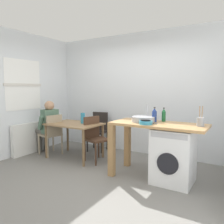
{
  "coord_description": "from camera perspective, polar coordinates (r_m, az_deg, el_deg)",
  "views": [
    {
      "loc": [
        2.14,
        -2.91,
        1.49
      ],
      "look_at": [
        0.1,
        0.45,
        1.06
      ],
      "focal_mm": 35.7,
      "sensor_mm": 36.0,
      "label": 1
    }
  ],
  "objects": [
    {
      "name": "bottle_tall_green",
      "position": [
        3.76,
        10.8,
        -0.83
      ],
      "size": [
        0.08,
        0.08,
        0.25
      ],
      "color": "navy",
      "rests_on": "kitchen_counter"
    },
    {
      "name": "dining_table",
      "position": [
        4.77,
        -9.61,
        -4.03
      ],
      "size": [
        1.1,
        0.76,
        0.74
      ],
      "color": "olive",
      "rests_on": "ground_plane"
    },
    {
      "name": "utensil_crock",
      "position": [
        3.53,
        21.73,
        -2.3
      ],
      "size": [
        0.11,
        0.11,
        0.3
      ],
      "color": "gray",
      "rests_on": "kitchen_counter"
    },
    {
      "name": "chair_person_seat",
      "position": [
        5.09,
        -15.12,
        -5.07
      ],
      "size": [
        0.47,
        0.47,
        0.9
      ],
      "rotation": [
        0.0,
        0.0,
        1.36
      ],
      "color": "gray",
      "rests_on": "ground_plane"
    },
    {
      "name": "kitchen_counter",
      "position": [
        3.75,
        8.64,
        -4.98
      ],
      "size": [
        1.5,
        0.68,
        0.92
      ],
      "color": "tan",
      "rests_on": "ground_plane"
    },
    {
      "name": "chair_opposite",
      "position": [
        4.56,
        -4.41,
        -6.17
      ],
      "size": [
        0.5,
        0.5,
        0.9
      ],
      "rotation": [
        0.0,
        0.0,
        -1.86
      ],
      "color": "#4C3323",
      "rests_on": "ground_plane"
    },
    {
      "name": "sink_basin",
      "position": [
        3.74,
        7.97,
        -1.85
      ],
      "size": [
        0.38,
        0.38,
        0.09
      ],
      "primitive_type": "cylinder",
      "color": "#9EA0A5",
      "rests_on": "kitchen_counter"
    },
    {
      "name": "wall_window_side",
      "position": [
        5.19,
        -24.64,
        4.19
      ],
      "size": [
        0.12,
        3.8,
        2.7
      ],
      "color": "silver",
      "rests_on": "ground_plane"
    },
    {
      "name": "washing_machine",
      "position": [
        3.68,
        15.48,
        -10.68
      ],
      "size": [
        0.6,
        0.61,
        0.86
      ],
      "color": "white",
      "rests_on": "ground_plane"
    },
    {
      "name": "scissors",
      "position": [
        3.57,
        10.45,
        -2.93
      ],
      "size": [
        0.15,
        0.06,
        0.01
      ],
      "color": "#B2B2B7",
      "rests_on": "kitchen_counter"
    },
    {
      "name": "radiator",
      "position": [
        5.38,
        -20.74,
        -6.38
      ],
      "size": [
        0.1,
        0.8,
        0.7
      ],
      "primitive_type": "cube",
      "color": "white",
      "rests_on": "ground_plane"
    },
    {
      "name": "mixing_bowl",
      "position": [
        3.51,
        8.64,
        -2.61
      ],
      "size": [
        0.2,
        0.2,
        0.06
      ],
      "color": "teal",
      "rests_on": "kitchen_counter"
    },
    {
      "name": "chair_spare_by_wall",
      "position": [
        5.35,
        -3.44,
        -4.32
      ],
      "size": [
        0.47,
        0.47,
        0.9
      ],
      "rotation": [
        0.0,
        0.0,
        3.33
      ],
      "color": "black",
      "rests_on": "ground_plane"
    },
    {
      "name": "tap",
      "position": [
        3.89,
        9.04,
        -0.14
      ],
      "size": [
        0.02,
        0.02,
        0.28
      ],
      "primitive_type": "cylinder",
      "color": "#B2B2B7",
      "rests_on": "kitchen_counter"
    },
    {
      "name": "wall_back",
      "position": [
        5.13,
        6.6,
        4.67
      ],
      "size": [
        4.6,
        0.1,
        2.7
      ],
      "primitive_type": "cube",
      "color": "silver",
      "rests_on": "ground_plane"
    },
    {
      "name": "seated_person",
      "position": [
        5.2,
        -16.1,
        -3.04
      ],
      "size": [
        0.54,
        0.54,
        1.2
      ],
      "rotation": [
        0.0,
        0.0,
        1.36
      ],
      "color": "#595651",
      "rests_on": "ground_plane"
    },
    {
      "name": "vase",
      "position": [
        4.72,
        -7.48,
        -1.57
      ],
      "size": [
        0.09,
        0.09,
        0.22
      ],
      "primitive_type": "cylinder",
      "color": "teal",
      "rests_on": "dining_table"
    },
    {
      "name": "ground_plane",
      "position": [
        3.9,
        -4.92,
        -16.17
      ],
      "size": [
        5.46,
        5.46,
        0.0
      ],
      "primitive_type": "plane",
      "color": "slate"
    },
    {
      "name": "bottle_squat_brown",
      "position": [
        3.85,
        13.1,
        -0.8
      ],
      "size": [
        0.07,
        0.07,
        0.23
      ],
      "color": "#19592D",
      "rests_on": "kitchen_counter"
    }
  ]
}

